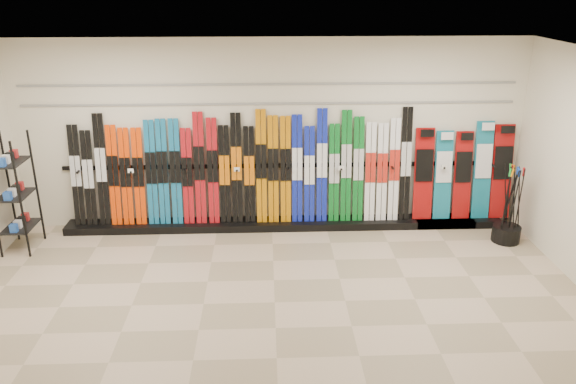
{
  "coord_description": "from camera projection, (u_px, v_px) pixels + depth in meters",
  "views": [
    {
      "loc": [
        -0.09,
        -6.09,
        3.78
      ],
      "look_at": [
        0.21,
        1.0,
        1.1
      ],
      "focal_mm": 35.0,
      "sensor_mm": 36.0,
      "label": 1
    }
  ],
  "objects": [
    {
      "name": "slatwall_rail_1",
      "position": [
        270.0,
        84.0,
        8.53
      ],
      "size": [
        7.6,
        0.02,
        0.03
      ],
      "primitive_type": "cube",
      "color": "gray",
      "rests_on": "back_wall"
    },
    {
      "name": "accessory_rack",
      "position": [
        15.0,
        194.0,
        8.16
      ],
      "size": [
        0.4,
        0.6,
        1.75
      ],
      "primitive_type": "cube",
      "color": "black",
      "rests_on": "floor"
    },
    {
      "name": "snowboards",
      "position": [
        464.0,
        173.0,
        9.05
      ],
      "size": [
        1.6,
        0.24,
        1.58
      ],
      "color": "#990C0C",
      "rests_on": "ski_rack_base"
    },
    {
      "name": "ski_rack_base",
      "position": [
        286.0,
        224.0,
        9.15
      ],
      "size": [
        8.0,
        0.4,
        0.12
      ],
      "primitive_type": "cube",
      "color": "black",
      "rests_on": "floor"
    },
    {
      "name": "ceiling",
      "position": [
        272.0,
        59.0,
        5.97
      ],
      "size": [
        8.0,
        8.0,
        0.0
      ],
      "primitive_type": "plane",
      "rotation": [
        3.14,
        0.0,
        0.0
      ],
      "color": "silver",
      "rests_on": "back_wall"
    },
    {
      "name": "slatwall_rail_0",
      "position": [
        271.0,
        104.0,
        8.64
      ],
      "size": [
        7.6,
        0.02,
        0.03
      ],
      "primitive_type": "cube",
      "color": "gray",
      "rests_on": "back_wall"
    },
    {
      "name": "back_wall",
      "position": [
        271.0,
        135.0,
        8.84
      ],
      "size": [
        8.0,
        0.0,
        8.0
      ],
      "primitive_type": "plane",
      "rotation": [
        1.57,
        0.0,
        0.0
      ],
      "color": "beige",
      "rests_on": "floor"
    },
    {
      "name": "pole_bin",
      "position": [
        506.0,
        234.0,
        8.64
      ],
      "size": [
        0.43,
        0.43,
        0.25
      ],
      "primitive_type": "cylinder",
      "color": "black",
      "rests_on": "floor"
    },
    {
      "name": "ski_poles",
      "position": [
        511.0,
        204.0,
        8.49
      ],
      "size": [
        0.34,
        0.38,
        1.18
      ],
      "color": "black",
      "rests_on": "pole_bin"
    },
    {
      "name": "skis",
      "position": [
        245.0,
        172.0,
        8.86
      ],
      "size": [
        5.37,
        0.25,
        1.82
      ],
      "color": "black",
      "rests_on": "ski_rack_base"
    },
    {
      "name": "floor",
      "position": [
        275.0,
        302.0,
        7.03
      ],
      "size": [
        8.0,
        8.0,
        0.0
      ],
      "primitive_type": "plane",
      "color": "gray",
      "rests_on": "ground"
    }
  ]
}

